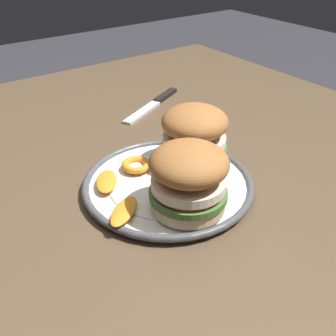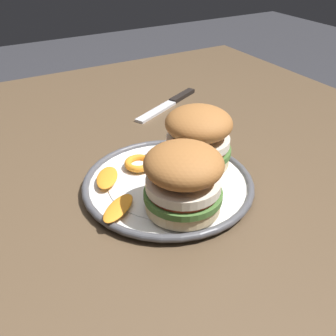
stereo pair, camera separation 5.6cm
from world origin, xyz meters
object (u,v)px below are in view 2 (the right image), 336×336
object	(u,v)px
sandwich_half_left	(198,136)
sandwich_half_right	(183,178)
dining_table	(186,211)
table_knife	(171,103)
dinner_plate	(168,184)

from	to	relation	value
sandwich_half_left	sandwich_half_right	bearing A→B (deg)	-42.57
dining_table	sandwich_half_right	size ratio (longest dim) A/B	8.02
sandwich_half_left	table_knife	size ratio (longest dim) A/B	0.77
dinner_plate	sandwich_half_right	distance (m)	0.10
dining_table	sandwich_half_left	distance (m)	0.16
dining_table	table_knife	size ratio (longest dim) A/B	6.07
dining_table	sandwich_half_left	world-z (taller)	sandwich_half_left
dinner_plate	sandwich_half_right	xyz separation A→B (m)	(0.07, -0.02, 0.06)
dinner_plate	dining_table	bearing A→B (deg)	118.70
dinner_plate	table_knife	xyz separation A→B (m)	(-0.30, 0.18, -0.01)
dinner_plate	sandwich_half_left	world-z (taller)	sandwich_half_left
sandwich_half_right	table_knife	bearing A→B (deg)	152.18
table_knife	sandwich_half_right	bearing A→B (deg)	-27.82
dinner_plate	sandwich_half_left	distance (m)	0.10
sandwich_half_left	dining_table	bearing A→B (deg)	-121.48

